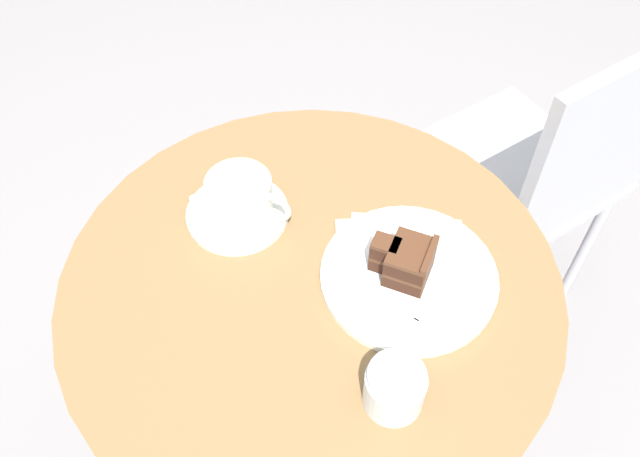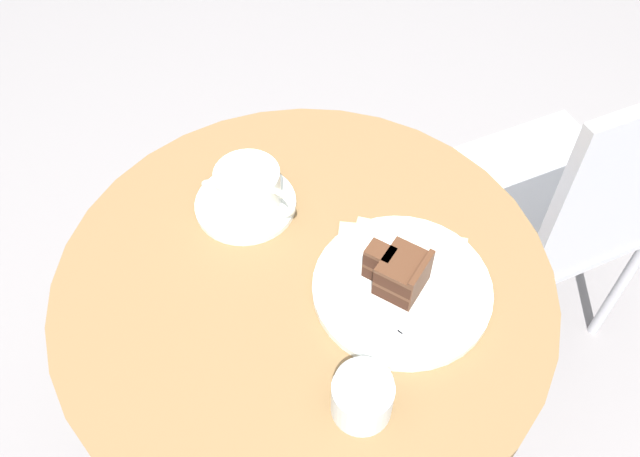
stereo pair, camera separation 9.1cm
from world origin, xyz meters
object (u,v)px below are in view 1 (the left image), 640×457
object	(u,v)px
saucer	(238,214)
cake_slice	(406,261)
coffee_cup	(241,196)
fork	(424,309)
cake_plate	(409,277)
cafe_chair	(544,171)
napkin	(399,260)
sugar_pot	(395,386)
teaspoon	(206,211)

from	to	relation	value
saucer	cake_slice	size ratio (longest dim) A/B	1.85
coffee_cup	fork	world-z (taller)	coffee_cup
cake_plate	fork	xyz separation A→B (m)	(0.03, -0.05, 0.01)
cafe_chair	fork	bearing A→B (deg)	22.98
fork	napkin	world-z (taller)	fork
napkin	sugar_pot	bearing A→B (deg)	-73.60
teaspoon	napkin	distance (m)	0.28
coffee_cup	cake_slice	xyz separation A→B (m)	(0.25, -0.02, -0.00)
napkin	cake_slice	bearing A→B (deg)	-59.45
saucer	fork	bearing A→B (deg)	-10.61
teaspoon	sugar_pot	xyz separation A→B (m)	(0.34, -0.16, 0.03)
cafe_chair	cake_plate	bearing A→B (deg)	18.48
cake_slice	sugar_pot	xyz separation A→B (m)	(0.04, -0.17, -0.00)
napkin	teaspoon	bearing A→B (deg)	-173.55
teaspoon	sugar_pot	distance (m)	0.38
cake_plate	teaspoon	bearing A→B (deg)	-178.48
napkin	cafe_chair	bearing A→B (deg)	71.73
coffee_cup	cake_slice	distance (m)	0.25
teaspoon	fork	size ratio (longest dim) A/B	0.61
cafe_chair	sugar_pot	distance (m)	0.75
cake_slice	saucer	bearing A→B (deg)	177.48
coffee_cup	sugar_pot	xyz separation A→B (m)	(0.29, -0.19, -0.00)
saucer	cake_slice	world-z (taller)	cake_slice
saucer	fork	distance (m)	0.30
coffee_cup	cake_slice	size ratio (longest dim) A/B	1.58
cake_plate	napkin	distance (m)	0.03
saucer	cafe_chair	world-z (taller)	cafe_chair
teaspoon	napkin	xyz separation A→B (m)	(0.28, 0.03, -0.01)
coffee_cup	fork	distance (m)	0.30
teaspoon	cake_slice	xyz separation A→B (m)	(0.30, 0.01, 0.03)
coffee_cup	cafe_chair	xyz separation A→B (m)	(0.40, 0.51, -0.28)
coffee_cup	cafe_chair	distance (m)	0.70
saucer	cake_plate	world-z (taller)	cake_plate
coffee_cup	cake_plate	bearing A→B (deg)	-3.42
napkin	sugar_pot	size ratio (longest dim) A/B	2.88
napkin	fork	bearing A→B (deg)	-51.02
saucer	napkin	bearing A→B (deg)	3.21
coffee_cup	napkin	size ratio (longest dim) A/B	0.58
cake_slice	sugar_pot	size ratio (longest dim) A/B	1.06
cake_plate	cafe_chair	distance (m)	0.59
cafe_chair	saucer	bearing A→B (deg)	-4.58
saucer	napkin	distance (m)	0.24
cake_plate	cafe_chair	size ratio (longest dim) A/B	0.28
saucer	napkin	world-z (taller)	saucer
cake_slice	sugar_pot	bearing A→B (deg)	-75.89
cake_slice	sugar_pot	world-z (taller)	sugar_pot
coffee_cup	cake_slice	world-z (taller)	cake_slice
fork	cafe_chair	world-z (taller)	cafe_chair
coffee_cup	napkin	xyz separation A→B (m)	(0.23, 0.01, -0.04)
cake_slice	cafe_chair	xyz separation A→B (m)	(0.15, 0.52, -0.28)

